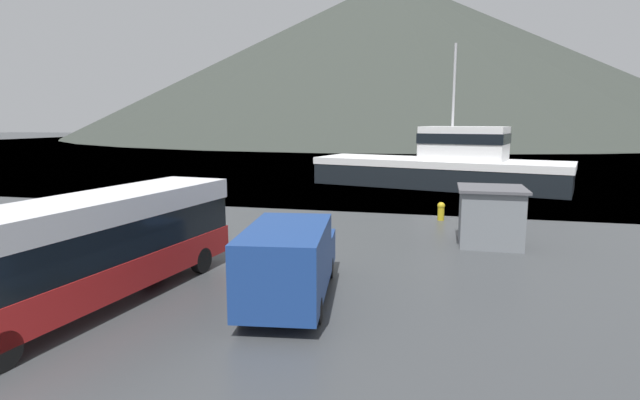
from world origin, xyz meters
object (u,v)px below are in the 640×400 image
object	(u,v)px
dock_kiosk	(490,216)
delivery_van	(290,260)
fishing_boat	(443,165)
tour_bus	(93,245)

from	to	relation	value
dock_kiosk	delivery_van	bearing A→B (deg)	-126.58
delivery_van	dock_kiosk	bearing A→B (deg)	45.49
delivery_van	dock_kiosk	distance (m)	10.72
delivery_van	fishing_boat	world-z (taller)	fishing_boat
fishing_boat	dock_kiosk	xyz separation A→B (m)	(1.99, -19.41, -0.54)
dock_kiosk	fishing_boat	bearing A→B (deg)	95.87
tour_bus	fishing_boat	distance (m)	31.30
fishing_boat	dock_kiosk	bearing A→B (deg)	-159.64
tour_bus	fishing_boat	bearing A→B (deg)	78.54
tour_bus	dock_kiosk	xyz separation A→B (m)	(11.78, 10.32, -0.52)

